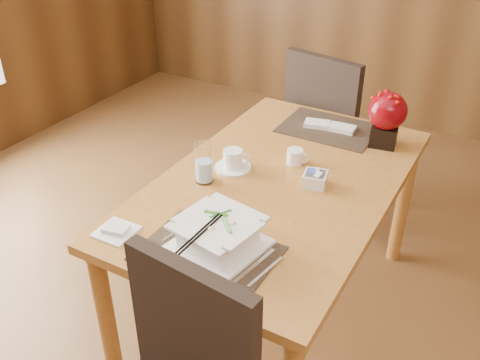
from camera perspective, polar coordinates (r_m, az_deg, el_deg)
The scene contains 12 objects.
dining_table at distance 2.27m, azimuth 4.10°, elevation -2.08°, with size 0.90×1.50×0.75m.
placemat_near at distance 1.82m, azimuth -3.48°, elevation -7.81°, with size 0.45×0.33×0.01m, color black.
placemat_far at distance 2.67m, azimuth 9.42°, elevation 5.45°, with size 0.45×0.33×0.01m, color black.
soup_setting at distance 1.81m, azimuth -2.36°, elevation -5.89°, with size 0.33×0.33×0.12m.
coffee_cup at distance 2.27m, azimuth -0.76°, elevation 2.06°, with size 0.16×0.16×0.09m.
water_glass at distance 2.17m, azimuth -3.87°, elevation 1.88°, with size 0.08×0.08×0.18m, color white.
creamer_jug at distance 2.33m, azimuth 5.87°, elevation 2.52°, with size 0.09×0.09×0.07m, color white, non-canonical shape.
sugar_caddy at distance 2.19m, azimuth 8.01°, elevation 0.08°, with size 0.09×0.09×0.06m, color white.
berry_decor at distance 2.51m, azimuth 15.41°, elevation 6.60°, with size 0.17×0.17×0.26m.
napkins_far at distance 2.66m, azimuth 9.72°, elevation 5.66°, with size 0.25×0.09×0.02m, color silver, non-canonical shape.
bread_plate at distance 1.96m, azimuth -13.06°, elevation -5.39°, with size 0.13×0.13×0.01m, color white.
far_chair at distance 3.11m, azimuth 9.61°, elevation 5.65°, with size 0.56×0.56×1.01m.
Camera 1 is at (0.79, -1.12, 1.91)m, focal length 40.00 mm.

